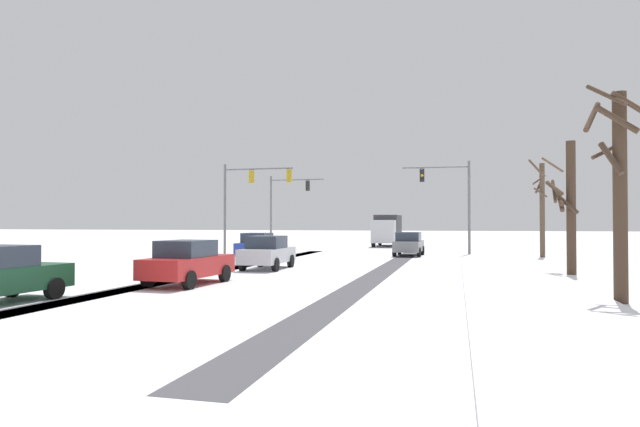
% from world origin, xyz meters
% --- Properties ---
extents(ground_plane, '(300.00, 300.00, 0.00)m').
position_xyz_m(ground_plane, '(0.00, 0.00, 0.00)').
color(ground_plane, white).
extents(wheel_track_left_lane, '(1.15, 35.60, 0.01)m').
position_xyz_m(wheel_track_left_lane, '(4.39, 16.18, 0.00)').
color(wheel_track_left_lane, '#4C4C51').
rests_on(wheel_track_left_lane, ground).
extents(wheel_track_right_lane, '(1.13, 35.60, 0.01)m').
position_xyz_m(wheel_track_right_lane, '(-3.15, 16.18, 0.00)').
color(wheel_track_right_lane, '#4C4C51').
rests_on(wheel_track_right_lane, ground).
extents(wheel_track_center, '(0.98, 35.60, 0.01)m').
position_xyz_m(wheel_track_center, '(-3.06, 16.18, 0.00)').
color(wheel_track_center, '#4C4C51').
rests_on(wheel_track_center, ground).
extents(sidewalk_kerb_right, '(4.00, 35.60, 0.12)m').
position_xyz_m(sidewalk_kerb_right, '(9.95, 14.56, 0.06)').
color(sidewalk_kerb_right, white).
rests_on(sidewalk_kerb_right, ground).
extents(traffic_signal_near_left, '(5.23, 0.40, 6.50)m').
position_xyz_m(traffic_signal_near_left, '(-6.78, 28.37, 4.61)').
color(traffic_signal_near_left, slate).
rests_on(traffic_signal_near_left, ground).
extents(traffic_signal_far_left, '(5.03, 0.38, 6.50)m').
position_xyz_m(traffic_signal_far_left, '(-7.22, 38.36, 4.36)').
color(traffic_signal_far_left, slate).
rests_on(traffic_signal_far_left, ground).
extents(traffic_signal_near_right, '(4.60, 0.46, 6.50)m').
position_xyz_m(traffic_signal_near_right, '(7.36, 30.31, 4.33)').
color(traffic_signal_near_right, slate).
rests_on(traffic_signal_near_right, ground).
extents(car_grey_lead, '(1.93, 4.15, 1.62)m').
position_xyz_m(car_grey_lead, '(4.54, 29.48, 0.82)').
color(car_grey_lead, slate).
rests_on(car_grey_lead, ground).
extents(car_blue_second, '(1.94, 4.15, 1.62)m').
position_xyz_m(car_blue_second, '(-4.51, 24.38, 0.82)').
color(car_blue_second, '#233899').
rests_on(car_blue_second, ground).
extents(car_silver_third, '(1.90, 4.13, 1.62)m').
position_xyz_m(car_silver_third, '(-1.24, 17.08, 0.82)').
color(car_silver_third, '#B7BABF').
rests_on(car_silver_third, ground).
extents(car_red_fourth, '(2.02, 4.19, 1.62)m').
position_xyz_m(car_red_fourth, '(-1.77, 10.03, 0.82)').
color(car_red_fourth, red).
rests_on(car_red_fourth, ground).
extents(box_truck_delivery, '(2.35, 7.42, 3.02)m').
position_xyz_m(box_truck_delivery, '(1.17, 44.62, 1.63)').
color(box_truck_delivery, '#B7BABF').
rests_on(box_truck_delivery, ground).
extents(bare_tree_sidewalk_near, '(1.60, 1.87, 6.20)m').
position_xyz_m(bare_tree_sidewalk_near, '(12.13, 8.84, 3.30)').
color(bare_tree_sidewalk_near, '#423023').
rests_on(bare_tree_sidewalk_near, ground).
extents(bare_tree_sidewalk_mid, '(1.22, 1.72, 5.84)m').
position_xyz_m(bare_tree_sidewalk_mid, '(12.48, 17.67, 3.01)').
color(bare_tree_sidewalk_mid, '#423023').
rests_on(bare_tree_sidewalk_mid, ground).
extents(bare_tree_sidewalk_far, '(2.17, 1.92, 6.47)m').
position_xyz_m(bare_tree_sidewalk_far, '(13.18, 30.10, 3.43)').
color(bare_tree_sidewalk_far, brown).
rests_on(bare_tree_sidewalk_far, ground).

